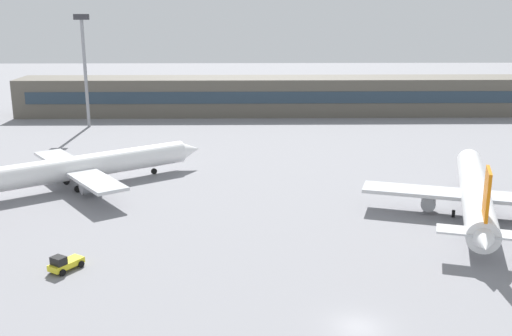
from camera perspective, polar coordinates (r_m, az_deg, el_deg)
ground_plane at (r=89.11m, az=5.01°, el=-1.84°), size 400.00×400.00×0.00m
terminal_building at (r=149.20m, az=2.58°, el=6.83°), size 128.19×12.13×9.00m
airplane_near at (r=81.74m, az=19.96°, el=-2.07°), size 27.83×39.05×9.91m
airplane_mid at (r=92.25m, az=-15.92°, el=0.13°), size 33.93×25.88×9.74m
baggage_tug_yellow at (r=64.33m, az=-17.67°, el=-8.59°), size 3.22×3.84×1.75m
floodlight_tower_west at (r=136.91m, az=-15.90°, el=9.59°), size 3.20×0.80×24.20m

